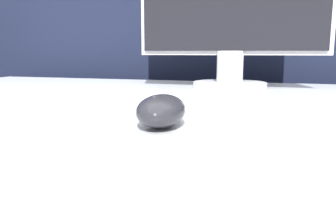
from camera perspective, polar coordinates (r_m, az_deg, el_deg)
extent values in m
cube|color=black|center=(1.34, 8.43, 1.98)|extent=(5.00, 0.03, 1.35)
ellipsoid|color=#232328|center=(0.47, -1.17, -0.94)|extent=(0.08, 0.12, 0.05)
cube|color=silver|center=(0.70, -5.69, 1.15)|extent=(0.41, 0.15, 0.02)
cube|color=silver|center=(0.69, -5.71, 2.13)|extent=(0.38, 0.13, 0.01)
cylinder|color=silver|center=(0.96, 10.63, 3.36)|extent=(0.21, 0.21, 0.02)
cylinder|color=silver|center=(0.95, 10.73, 6.60)|extent=(0.07, 0.07, 0.09)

